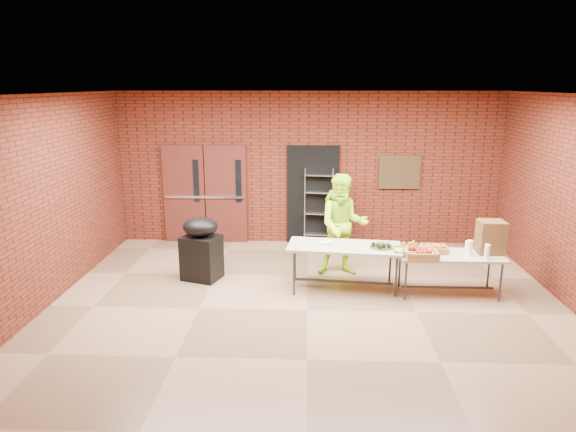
{
  "coord_description": "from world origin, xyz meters",
  "views": [
    {
      "loc": [
        -0.01,
        -7.2,
        3.34
      ],
      "look_at": [
        -0.35,
        1.4,
        1.12
      ],
      "focal_mm": 32.0,
      "sensor_mm": 36.0,
      "label": 1
    }
  ],
  "objects_px": {
    "wire_rack": "(319,207)",
    "table_right": "(450,257)",
    "table_left": "(344,249)",
    "volunteer_woman": "(338,212)",
    "coffee_dispenser": "(491,237)",
    "volunteer_man": "(343,225)",
    "covered_grill": "(201,248)"
  },
  "relations": [
    {
      "from": "wire_rack",
      "to": "table_right",
      "type": "relative_size",
      "value": 0.98
    },
    {
      "from": "covered_grill",
      "to": "volunteer_man",
      "type": "bearing_deg",
      "value": 26.41
    },
    {
      "from": "wire_rack",
      "to": "table_right",
      "type": "xyz_separation_m",
      "value": [
        2.07,
        -2.6,
        -0.19
      ]
    },
    {
      "from": "coffee_dispenser",
      "to": "volunteer_woman",
      "type": "relative_size",
      "value": 0.34
    },
    {
      "from": "volunteer_woman",
      "to": "table_right",
      "type": "bearing_deg",
      "value": 142.31
    },
    {
      "from": "covered_grill",
      "to": "volunteer_woman",
      "type": "bearing_deg",
      "value": 55.56
    },
    {
      "from": "table_right",
      "to": "coffee_dispenser",
      "type": "xyz_separation_m",
      "value": [
        0.65,
        0.1,
        0.32
      ]
    },
    {
      "from": "table_left",
      "to": "volunteer_woman",
      "type": "distance_m",
      "value": 2.22
    },
    {
      "from": "table_left",
      "to": "covered_grill",
      "type": "bearing_deg",
      "value": 178.09
    },
    {
      "from": "coffee_dispenser",
      "to": "volunteer_woman",
      "type": "xyz_separation_m",
      "value": [
        -2.32,
        2.28,
        -0.18
      ]
    },
    {
      "from": "wire_rack",
      "to": "covered_grill",
      "type": "distance_m",
      "value": 2.95
    },
    {
      "from": "coffee_dispenser",
      "to": "table_left",
      "type": "bearing_deg",
      "value": 178.65
    },
    {
      "from": "wire_rack",
      "to": "coffee_dispenser",
      "type": "xyz_separation_m",
      "value": [
        2.72,
        -2.5,
        0.13
      ]
    },
    {
      "from": "table_left",
      "to": "volunteer_man",
      "type": "distance_m",
      "value": 0.73
    },
    {
      "from": "table_right",
      "to": "covered_grill",
      "type": "bearing_deg",
      "value": 173.22
    },
    {
      "from": "wire_rack",
      "to": "table_right",
      "type": "distance_m",
      "value": 3.33
    },
    {
      "from": "volunteer_man",
      "to": "covered_grill",
      "type": "bearing_deg",
      "value": -173.64
    },
    {
      "from": "table_left",
      "to": "coffee_dispenser",
      "type": "relative_size",
      "value": 3.62
    },
    {
      "from": "wire_rack",
      "to": "volunteer_woman",
      "type": "height_order",
      "value": "wire_rack"
    },
    {
      "from": "covered_grill",
      "to": "volunteer_woman",
      "type": "xyz_separation_m",
      "value": [
        2.48,
        1.86,
        0.22
      ]
    },
    {
      "from": "wire_rack",
      "to": "coffee_dispenser",
      "type": "height_order",
      "value": "wire_rack"
    },
    {
      "from": "volunteer_man",
      "to": "table_left",
      "type": "bearing_deg",
      "value": -93.27
    },
    {
      "from": "wire_rack",
      "to": "covered_grill",
      "type": "height_order",
      "value": "wire_rack"
    },
    {
      "from": "wire_rack",
      "to": "volunteer_woman",
      "type": "xyz_separation_m",
      "value": [
        0.4,
        -0.22,
        -0.05
      ]
    },
    {
      "from": "coffee_dispenser",
      "to": "volunteer_woman",
      "type": "bearing_deg",
      "value": 135.58
    },
    {
      "from": "wire_rack",
      "to": "coffee_dispenser",
      "type": "distance_m",
      "value": 3.69
    },
    {
      "from": "table_right",
      "to": "volunteer_woman",
      "type": "xyz_separation_m",
      "value": [
        -1.67,
        2.38,
        0.15
      ]
    },
    {
      "from": "covered_grill",
      "to": "volunteer_man",
      "type": "height_order",
      "value": "volunteer_man"
    },
    {
      "from": "wire_rack",
      "to": "volunteer_woman",
      "type": "distance_m",
      "value": 0.46
    },
    {
      "from": "wire_rack",
      "to": "covered_grill",
      "type": "bearing_deg",
      "value": -128.6
    },
    {
      "from": "wire_rack",
      "to": "volunteer_woman",
      "type": "relative_size",
      "value": 1.06
    },
    {
      "from": "volunteer_man",
      "to": "wire_rack",
      "type": "bearing_deg",
      "value": 101.52
    }
  ]
}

